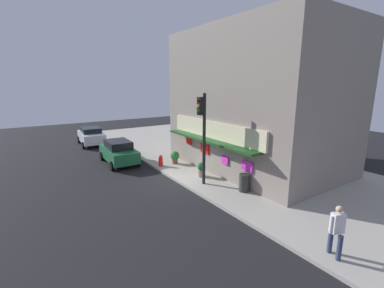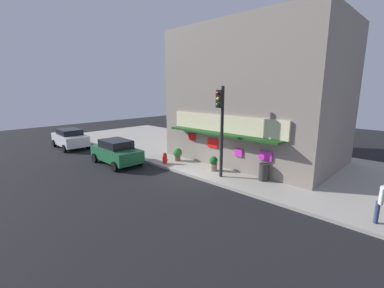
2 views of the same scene
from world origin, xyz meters
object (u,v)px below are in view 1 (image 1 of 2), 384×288
at_px(potted_plant_by_window, 201,169).
at_px(parked_car_green, 119,152).
at_px(parked_car_white, 91,136).
at_px(pedestrian, 337,229).
at_px(traffic_light, 203,127).
at_px(fire_hydrant, 161,161).
at_px(trash_can, 244,183).
at_px(potted_plant_by_doorway, 175,157).

height_order(potted_plant_by_window, parked_car_green, parked_car_green).
relative_size(parked_car_green, parked_car_white, 1.00).
distance_m(pedestrian, potted_plant_by_window, 8.68).
height_order(traffic_light, potted_plant_by_window, traffic_light).
bearing_deg(pedestrian, fire_hydrant, -178.67).
bearing_deg(parked_car_green, fire_hydrant, 36.39).
distance_m(trash_can, parked_car_white, 16.93).
height_order(potted_plant_by_window, parked_car_white, parked_car_white).
bearing_deg(parked_car_green, potted_plant_by_window, 27.31).
distance_m(traffic_light, fire_hydrant, 5.20).
distance_m(pedestrian, parked_car_white, 22.17).
bearing_deg(pedestrian, trash_can, 166.19).
height_order(pedestrian, parked_car_white, pedestrian).
height_order(parked_car_green, parked_car_white, parked_car_green).
xyz_separation_m(pedestrian, potted_plant_by_window, (-8.63, 0.82, -0.51)).
bearing_deg(potted_plant_by_window, pedestrian, -5.43).
distance_m(traffic_light, trash_can, 3.67).
bearing_deg(trash_can, fire_hydrant, -165.57).
height_order(traffic_light, parked_car_green, traffic_light).
height_order(fire_hydrant, parked_car_green, parked_car_green).
height_order(traffic_light, trash_can, traffic_light).
height_order(potted_plant_by_doorway, potted_plant_by_window, same).
distance_m(parked_car_green, parked_car_white, 7.38).
xyz_separation_m(pedestrian, parked_car_green, (-14.65, -2.29, -0.27)).
bearing_deg(potted_plant_by_window, potted_plant_by_doorway, -180.00).
bearing_deg(traffic_light, fire_hydrant, -174.37).
distance_m(potted_plant_by_doorway, potted_plant_by_window, 3.23).
xyz_separation_m(trash_can, parked_car_white, (-16.48, -3.86, 0.24)).
distance_m(pedestrian, potted_plant_by_doorway, 11.90).
distance_m(traffic_light, potted_plant_by_window, 3.04).
bearing_deg(parked_car_green, parked_car_white, -178.35).
distance_m(trash_can, parked_car_green, 9.81).
distance_m(trash_can, potted_plant_by_doorway, 6.34).
bearing_deg(trash_can, potted_plant_by_window, -170.01).
bearing_deg(trash_can, pedestrian, -13.81).
bearing_deg(potted_plant_by_doorway, parked_car_white, -161.91).
bearing_deg(fire_hydrant, trash_can, 14.43).
bearing_deg(parked_car_green, traffic_light, 19.09).
xyz_separation_m(fire_hydrant, parked_car_green, (-2.73, -2.01, 0.34)).
xyz_separation_m(trash_can, potted_plant_by_doorway, (-6.32, -0.54, 0.04)).
relative_size(potted_plant_by_doorway, parked_car_green, 0.21).
bearing_deg(parked_car_white, fire_hydrant, 12.40).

